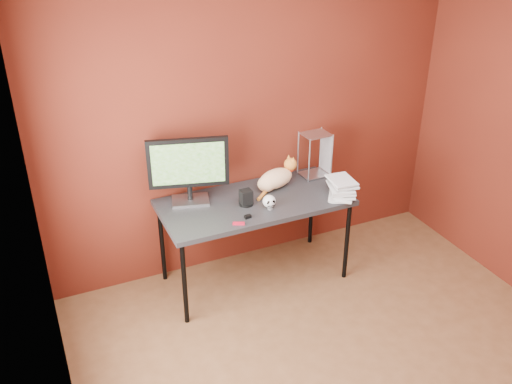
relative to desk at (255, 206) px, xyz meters
name	(u,v)px	position (x,y,z in m)	size (l,w,h in m)	color
room	(381,193)	(0.15, -1.37, 0.75)	(3.52, 3.52, 2.61)	brown
desk	(255,206)	(0.00, 0.00, 0.00)	(1.50, 0.70, 0.75)	black
monitor	(188,167)	(-0.47, 0.19, 0.35)	(0.61, 0.27, 0.54)	silver
cat	(276,178)	(0.25, 0.14, 0.13)	(0.45, 0.31, 0.23)	orange
skull_mug	(269,201)	(0.06, -0.15, 0.10)	(0.10, 0.10, 0.10)	silver
speaker	(246,198)	(-0.09, -0.04, 0.11)	(0.11, 0.11, 0.13)	black
book_stack	(335,106)	(0.58, -0.17, 0.80)	(0.30, 0.31, 1.50)	beige
wire_rack	(315,154)	(0.65, 0.21, 0.24)	(0.24, 0.20, 0.39)	silver
pocket_knife	(239,223)	(-0.26, -0.29, 0.06)	(0.09, 0.02, 0.02)	#B10D25
black_gadget	(248,217)	(-0.16, -0.23, 0.06)	(0.05, 0.03, 0.02)	black
washer	(270,209)	(0.05, -0.18, 0.05)	(0.04, 0.04, 0.00)	silver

